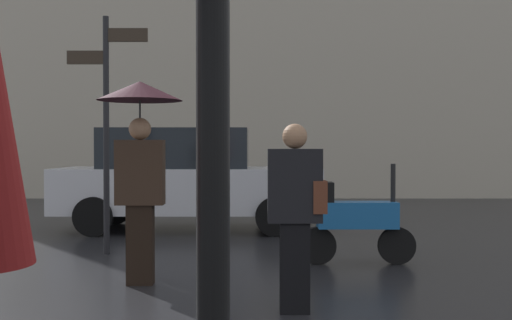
% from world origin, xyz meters
% --- Properties ---
extents(pedestrian_with_umbrella, '(0.89, 0.89, 2.12)m').
position_xyz_m(pedestrian_with_umbrella, '(-1.36, 3.98, 1.56)').
color(pedestrian_with_umbrella, black).
rests_on(pedestrian_with_umbrella, ground).
extents(pedestrian_with_bag, '(0.50, 0.24, 1.64)m').
position_xyz_m(pedestrian_with_bag, '(0.20, 2.85, 0.93)').
color(pedestrian_with_bag, black).
rests_on(pedestrian_with_bag, ground).
extents(parked_scooter, '(1.43, 0.32, 1.23)m').
position_xyz_m(parked_scooter, '(1.04, 5.10, 0.56)').
color(parked_scooter, black).
rests_on(parked_scooter, ground).
extents(parked_car_left, '(4.52, 1.84, 1.76)m').
position_xyz_m(parked_car_left, '(-1.38, 8.37, 0.91)').
color(parked_car_left, silver).
rests_on(parked_car_left, ground).
extents(street_signpost, '(1.08, 0.08, 3.19)m').
position_xyz_m(street_signpost, '(-2.15, 5.86, 1.93)').
color(street_signpost, black).
rests_on(street_signpost, ground).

